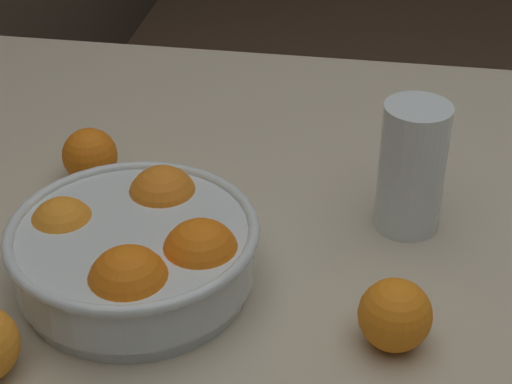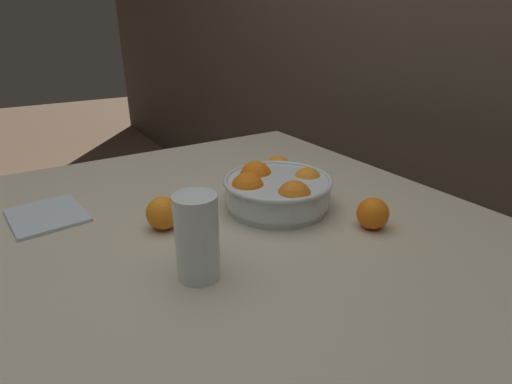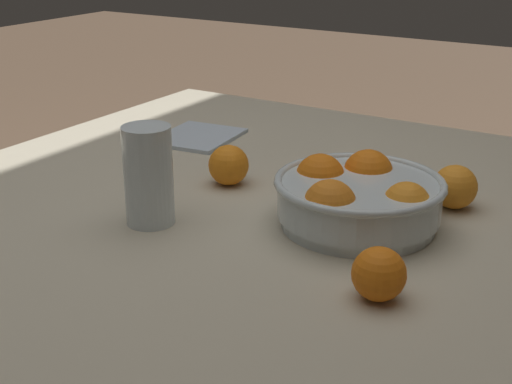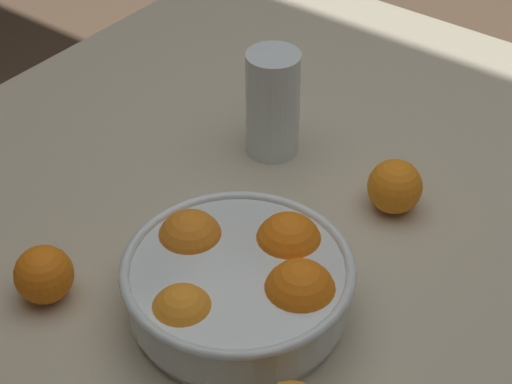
{
  "view_description": "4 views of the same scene",
  "coord_description": "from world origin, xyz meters",
  "px_view_note": "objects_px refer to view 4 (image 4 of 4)",
  "views": [
    {
      "loc": [
        -0.67,
        -0.06,
        1.29
      ],
      "look_at": [
        0.07,
        0.06,
        0.79
      ],
      "focal_mm": 60.0,
      "sensor_mm": 36.0,
      "label": 1
    },
    {
      "loc": [
        0.71,
        -0.33,
        1.12
      ],
      "look_at": [
        0.06,
        0.08,
        0.8
      ],
      "focal_mm": 28.0,
      "sensor_mm": 36.0,
      "label": 2
    },
    {
      "loc": [
        0.93,
        0.57,
        1.16
      ],
      "look_at": [
        0.1,
        0.05,
        0.78
      ],
      "focal_mm": 50.0,
      "sensor_mm": 36.0,
      "label": 3
    },
    {
      "loc": [
        -0.42,
        0.69,
        1.43
      ],
      "look_at": [
        0.07,
        0.06,
        0.78
      ],
      "focal_mm": 60.0,
      "sensor_mm": 36.0,
      "label": 4
    }
  ],
  "objects_px": {
    "orange_loose_aside": "(395,186)",
    "orange_loose_front": "(44,275)",
    "juice_glass": "(273,110)",
    "fruit_bowl": "(239,282)"
  },
  "relations": [
    {
      "from": "orange_loose_aside",
      "to": "orange_loose_front",
      "type": "bearing_deg",
      "value": 57.97
    },
    {
      "from": "juice_glass",
      "to": "orange_loose_aside",
      "type": "distance_m",
      "value": 0.2
    },
    {
      "from": "juice_glass",
      "to": "orange_loose_aside",
      "type": "height_order",
      "value": "juice_glass"
    },
    {
      "from": "orange_loose_front",
      "to": "orange_loose_aside",
      "type": "height_order",
      "value": "orange_loose_aside"
    },
    {
      "from": "fruit_bowl",
      "to": "orange_loose_aside",
      "type": "xyz_separation_m",
      "value": [
        -0.05,
        -0.26,
        -0.01
      ]
    },
    {
      "from": "fruit_bowl",
      "to": "orange_loose_front",
      "type": "bearing_deg",
      "value": 31.3
    },
    {
      "from": "orange_loose_aside",
      "to": "fruit_bowl",
      "type": "bearing_deg",
      "value": 80.02
    },
    {
      "from": "juice_glass",
      "to": "orange_loose_aside",
      "type": "xyz_separation_m",
      "value": [
        -0.2,
        0.01,
        -0.03
      ]
    },
    {
      "from": "juice_glass",
      "to": "orange_loose_front",
      "type": "bearing_deg",
      "value": 84.76
    },
    {
      "from": "fruit_bowl",
      "to": "juice_glass",
      "type": "distance_m",
      "value": 0.31
    }
  ]
}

